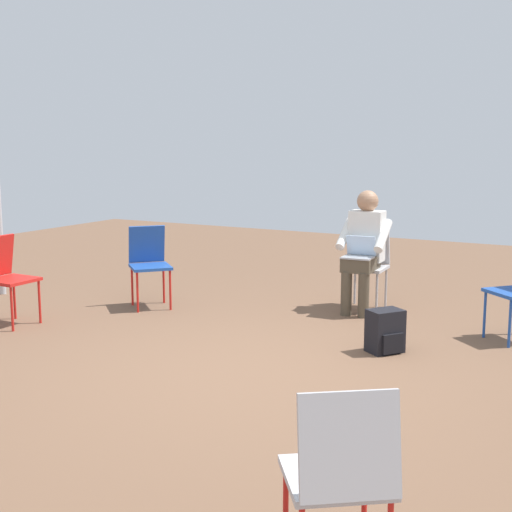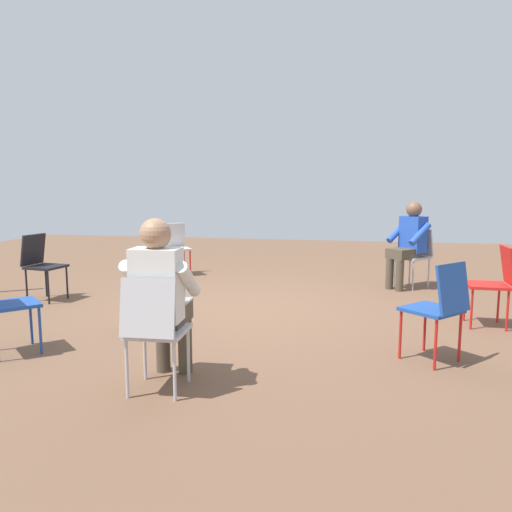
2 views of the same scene
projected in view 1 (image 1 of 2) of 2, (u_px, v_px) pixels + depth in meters
name	position (u px, v px, depth m)	size (l,w,h in m)	color
ground_plane	(249.00, 374.00, 5.37)	(15.70, 15.70, 0.00)	brown
chair_northeast	(341.00, 471.00, 2.73)	(0.58, 0.57, 0.85)	#B7B7BC
chair_south	(6.00, 273.00, 6.77)	(0.40, 0.44, 0.85)	red
chair_west	(368.00, 261.00, 7.44)	(0.46, 0.42, 0.85)	#B7B7BC
chair_southwest	(149.00, 260.00, 7.50)	(0.58, 0.59, 0.85)	#1E4799
person_with_laptop	(364.00, 245.00, 7.26)	(0.54, 0.51, 1.24)	#4C4233
backpack_near_laptop_user	(385.00, 334.00, 5.92)	(0.34, 0.33, 0.36)	black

